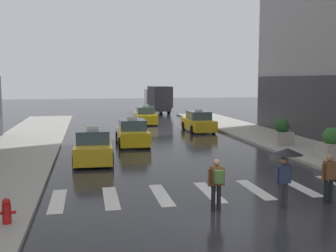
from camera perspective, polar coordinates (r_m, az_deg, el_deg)
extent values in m
plane|color=#26262B|center=(12.25, 10.24, -13.05)|extent=(160.00, 160.00, 0.00)
cube|color=silver|center=(14.34, -15.48, -10.25)|extent=(0.50, 2.80, 0.01)
cube|color=silver|center=(14.32, -8.17, -10.09)|extent=(0.50, 2.80, 0.01)
cube|color=silver|center=(14.53, -0.96, -9.79)|extent=(0.50, 2.80, 0.01)
cube|color=silver|center=(14.95, 5.93, -9.35)|extent=(0.50, 2.80, 0.01)
cube|color=silver|center=(15.56, 12.34, -8.82)|extent=(0.50, 2.80, 0.01)
cube|color=silver|center=(16.36, 18.18, -8.25)|extent=(0.50, 2.80, 0.01)
cube|color=gold|center=(20.69, -10.63, -3.38)|extent=(1.90, 4.54, 0.84)
cube|color=#384C5B|center=(20.48, -10.68, -1.39)|extent=(1.65, 2.14, 0.64)
cube|color=silver|center=(20.43, -10.70, -0.25)|extent=(0.61, 0.25, 0.18)
cylinder|color=black|center=(22.08, -12.82, -3.42)|extent=(0.23, 0.66, 0.66)
cylinder|color=black|center=(22.07, -8.38, -3.33)|extent=(0.23, 0.66, 0.66)
cylinder|color=black|center=(19.43, -13.18, -4.78)|extent=(0.23, 0.66, 0.66)
cylinder|color=black|center=(19.41, -8.11, -4.68)|extent=(0.23, 0.66, 0.66)
cube|color=#F2EAB2|center=(22.94, -12.18, -2.34)|extent=(0.20, 0.04, 0.14)
cube|color=#F2EAB2|center=(22.93, -9.03, -2.28)|extent=(0.20, 0.04, 0.14)
cube|color=yellow|center=(25.62, -5.14, -1.39)|extent=(1.85, 4.52, 0.84)
cube|color=#384C5B|center=(25.43, -5.14, 0.23)|extent=(1.62, 2.12, 0.64)
cube|color=silver|center=(25.39, -5.15, 1.15)|extent=(0.60, 0.25, 0.18)
cylinder|color=black|center=(26.92, -7.24, -1.53)|extent=(0.23, 0.66, 0.66)
cylinder|color=black|center=(27.08, -3.63, -1.44)|extent=(0.23, 0.66, 0.66)
cylinder|color=black|center=(24.26, -6.83, -2.41)|extent=(0.23, 0.66, 0.66)
cylinder|color=black|center=(24.43, -2.82, -2.31)|extent=(0.23, 0.66, 0.66)
cube|color=#F2EAB2|center=(27.81, -6.91, -0.70)|extent=(0.20, 0.04, 0.14)
cube|color=#F2EAB2|center=(27.92, -4.33, -0.64)|extent=(0.20, 0.04, 0.14)
cube|color=gold|center=(32.27, 4.33, 0.26)|extent=(1.83, 4.51, 0.84)
cube|color=#384C5B|center=(32.10, 4.39, 1.55)|extent=(1.62, 2.11, 0.64)
cube|color=silver|center=(32.07, 4.40, 2.28)|extent=(0.60, 0.24, 0.18)
cylinder|color=black|center=(33.37, 2.27, 0.08)|extent=(0.22, 0.66, 0.66)
cylinder|color=black|center=(33.83, 5.08, 0.15)|extent=(0.22, 0.66, 0.66)
cylinder|color=black|center=(30.78, 3.50, -0.48)|extent=(0.22, 0.66, 0.66)
cylinder|color=black|center=(31.27, 6.52, -0.39)|extent=(0.22, 0.66, 0.66)
cube|color=#F2EAB2|center=(34.28, 2.26, 0.71)|extent=(0.20, 0.04, 0.14)
cube|color=#F2EAB2|center=(34.61, 4.28, 0.75)|extent=(0.20, 0.04, 0.14)
cube|color=yellow|center=(37.68, -3.23, 1.17)|extent=(2.01, 4.58, 0.84)
cube|color=#384C5B|center=(37.52, -3.22, 2.28)|extent=(1.70, 2.17, 0.64)
cube|color=silver|center=(37.49, -3.22, 2.91)|extent=(0.61, 0.27, 0.18)
cylinder|color=black|center=(38.97, -4.67, 1.00)|extent=(0.25, 0.67, 0.66)
cylinder|color=black|center=(39.13, -2.17, 1.04)|extent=(0.25, 0.67, 0.66)
cylinder|color=black|center=(36.29, -4.36, 0.59)|extent=(0.25, 0.67, 0.66)
cylinder|color=black|center=(36.46, -1.68, 0.63)|extent=(0.25, 0.67, 0.66)
cube|color=#F2EAB2|center=(39.88, -4.45, 1.52)|extent=(0.20, 0.05, 0.14)
cube|color=#F2EAB2|center=(39.99, -2.65, 1.55)|extent=(0.20, 0.05, 0.14)
cube|color=#2D2D2D|center=(49.75, -1.40, 2.59)|extent=(1.98, 6.65, 0.40)
cube|color=silver|center=(52.91, -2.13, 4.18)|extent=(2.15, 1.86, 2.10)
cube|color=#384C5B|center=(53.80, -2.32, 4.61)|extent=(1.89, 0.09, 0.95)
cube|color=#2D2D33|center=(48.79, -1.19, 4.22)|extent=(2.33, 4.86, 2.50)
cylinder|color=black|center=(52.61, -3.15, 2.58)|extent=(0.30, 0.91, 0.90)
cylinder|color=black|center=(52.99, -1.02, 2.61)|extent=(0.30, 0.91, 0.90)
cylinder|color=black|center=(48.16, -2.22, 2.21)|extent=(0.30, 0.91, 0.90)
cylinder|color=black|center=(48.57, 0.10, 2.26)|extent=(0.30, 0.91, 0.90)
cylinder|color=#333338|center=(13.51, 15.74, -9.51)|extent=(0.14, 0.14, 0.82)
cylinder|color=#333338|center=(13.59, 16.43, -9.43)|extent=(0.14, 0.14, 0.82)
cube|color=#2D3856|center=(13.37, 16.18, -6.54)|extent=(0.36, 0.24, 0.60)
sphere|color=#9E7051|center=(13.29, 16.24, -4.78)|extent=(0.22, 0.22, 0.22)
cylinder|color=#2D3856|center=(13.28, 15.29, -6.83)|extent=(0.09, 0.09, 0.55)
cylinder|color=#2D3856|center=(13.49, 17.05, -6.68)|extent=(0.09, 0.09, 0.55)
cylinder|color=#4C4C4C|center=(13.37, 16.68, -5.25)|extent=(0.02, 0.02, 1.00)
cone|color=black|center=(13.29, 16.74, -3.48)|extent=(0.96, 0.96, 0.20)
cylinder|color=black|center=(12.82, 6.49, -10.17)|extent=(0.14, 0.14, 0.82)
cylinder|color=black|center=(12.87, 7.26, -10.11)|extent=(0.14, 0.14, 0.82)
cube|color=brown|center=(12.66, 6.92, -7.06)|extent=(0.36, 0.24, 0.60)
sphere|color=#9E7051|center=(12.57, 6.95, -5.20)|extent=(0.22, 0.22, 0.22)
cylinder|color=brown|center=(12.60, 5.92, -7.35)|extent=(0.09, 0.09, 0.55)
cylinder|color=brown|center=(12.75, 7.91, -7.22)|extent=(0.09, 0.09, 0.55)
cube|color=#4C7233|center=(12.45, 7.24, -7.20)|extent=(0.28, 0.18, 0.40)
cylinder|color=black|center=(14.47, 21.63, -8.65)|extent=(0.14, 0.14, 0.82)
cylinder|color=black|center=(14.57, 22.23, -8.57)|extent=(0.14, 0.14, 0.82)
cube|color=brown|center=(14.36, 22.05, -5.87)|extent=(0.36, 0.24, 0.60)
sphere|color=#9E7051|center=(14.28, 22.12, -4.22)|extent=(0.22, 0.22, 0.22)
cylinder|color=brown|center=(14.25, 21.27, -6.14)|extent=(0.09, 0.09, 0.55)
cylinder|color=brown|center=(14.50, 22.81, -5.99)|extent=(0.09, 0.09, 0.55)
cube|color=brown|center=(14.57, 22.93, -6.86)|extent=(0.10, 0.20, 0.28)
cylinder|color=red|center=(12.12, -22.05, -11.54)|extent=(0.24, 0.24, 0.55)
sphere|color=red|center=(12.03, -22.12, -10.02)|extent=(0.22, 0.22, 0.22)
cylinder|color=red|center=(12.15, -22.91, -11.40)|extent=(0.12, 0.09, 0.09)
cylinder|color=red|center=(12.08, -21.20, -11.43)|extent=(0.12, 0.09, 0.09)
cube|color=#A8A399|center=(21.67, 22.26, -3.34)|extent=(1.10, 1.10, 0.80)
sphere|color=#33662D|center=(21.56, 22.35, -1.38)|extent=(0.90, 0.90, 0.90)
cube|color=#A8A399|center=(25.61, 15.94, -1.65)|extent=(1.10, 1.10, 0.80)
sphere|color=#234C23|center=(25.51, 16.00, 0.02)|extent=(0.90, 0.90, 0.90)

